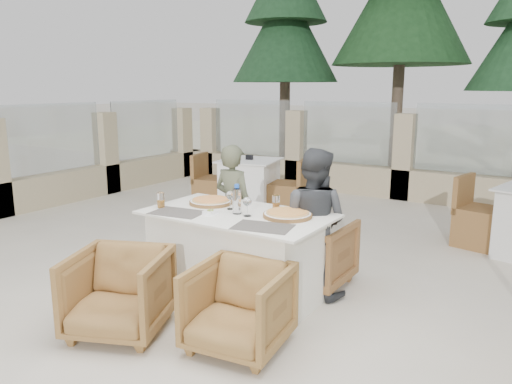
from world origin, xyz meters
The scene contains 24 objects.
ground centered at (0.00, 0.00, 0.00)m, with size 80.00×80.00×0.00m, color beige.
sand_patch centered at (0.00, 14.00, 0.01)m, with size 30.00×16.00×0.01m, color beige.
perimeter_wall_far centered at (0.00, 4.80, 0.80)m, with size 10.00×0.34×1.60m, color tan, non-canonical shape.
perimeter_wall_left centered at (-4.50, 1.50, 0.80)m, with size 0.34×7.00×1.60m, color tan, non-canonical shape.
pine_far_left centered at (-3.50, 7.00, 2.75)m, with size 2.42×2.42×5.50m, color #1B3F21.
pine_mid_left centered at (-1.00, 7.50, 3.25)m, with size 2.86×2.86×6.50m, color #1C431E.
dining_table centered at (-0.03, 0.07, 0.39)m, with size 1.60×0.90×0.77m, color white, non-canonical shape.
placemat_near_left centered at (-0.46, -0.20, 0.77)m, with size 0.45×0.30×0.00m, color #5C554F.
placemat_near_right centered at (0.39, -0.18, 0.77)m, with size 0.45×0.30×0.00m, color #555049.
pizza_left centered at (-0.42, 0.21, 0.80)m, with size 0.40×0.40×0.05m, color orange.
pizza_right centered at (0.40, 0.19, 0.80)m, with size 0.41×0.41×0.05m, color orange.
water_bottle centered at (-0.01, 0.05, 0.90)m, with size 0.07×0.07×0.26m, color #A7C5DC.
wine_glass_centre centered at (-0.15, 0.15, 0.86)m, with size 0.08×0.08×0.18m, color silver, non-canonical shape.
wine_glass_near centered at (0.11, 0.03, 0.86)m, with size 0.08×0.08×0.18m, color white, non-canonical shape.
beer_glass_left centered at (-0.71, -0.14, 0.84)m, with size 0.07×0.07×0.14m, color orange.
beer_glass_right centered at (0.20, 0.35, 0.84)m, with size 0.07×0.07×0.13m, color #C5701B.
olive_dish centered at (-0.19, -0.09, 0.79)m, with size 0.11×0.11×0.04m, color white, non-canonical shape.
armchair_far_left centered at (-0.41, 0.84, 0.27)m, with size 0.58×0.60×0.55m, color brown.
armchair_far_right centered at (0.39, 0.69, 0.32)m, with size 0.67×0.69×0.63m, color brown.
armchair_near_left centered at (-0.41, -0.94, 0.32)m, with size 0.68×0.70×0.64m, color olive.
armchair_near_right centered at (0.48, -0.64, 0.31)m, with size 0.65×0.67×0.61m, color olive.
diner_left centered at (-0.50, 0.69, 0.64)m, with size 0.46×0.30×1.27m, color #545840.
diner_right centered at (0.48, 0.50, 0.66)m, with size 0.64×0.50×1.32m, color #3E4144.
bg_table_a centered at (-1.69, 2.77, 0.39)m, with size 1.64×0.82×0.77m, color white, non-canonical shape.
Camera 1 is at (2.35, -3.32, 1.84)m, focal length 35.00 mm.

